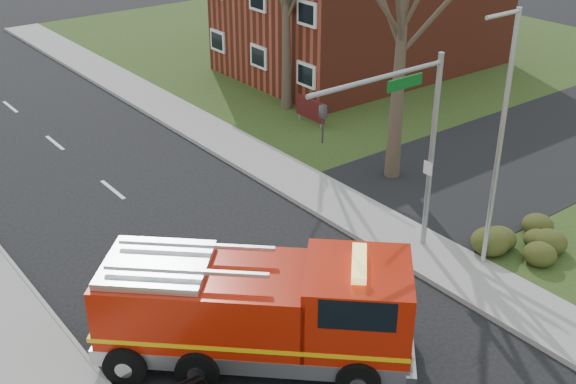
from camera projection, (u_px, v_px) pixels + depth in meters
ground at (302, 343)px, 20.08m from camera, size 120.00×120.00×0.00m
sidewalk_right at (451, 267)px, 23.42m from camera, size 2.40×80.00×0.15m
brick_building at (365, 6)px, 41.50m from camera, size 15.40×10.40×7.25m
health_center_sign at (310, 109)px, 34.24m from camera, size 0.12×2.00×1.40m
hedge_corner at (531, 239)px, 24.01m from camera, size 2.80×2.00×0.90m
traffic_signal_mast at (406, 127)px, 21.85m from camera, size 5.29×0.18×6.80m
streetlight_pole at (500, 137)px, 21.56m from camera, size 1.48×0.16×8.40m
fire_engine at (259, 313)px, 18.87m from camera, size 7.75×7.53×3.25m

